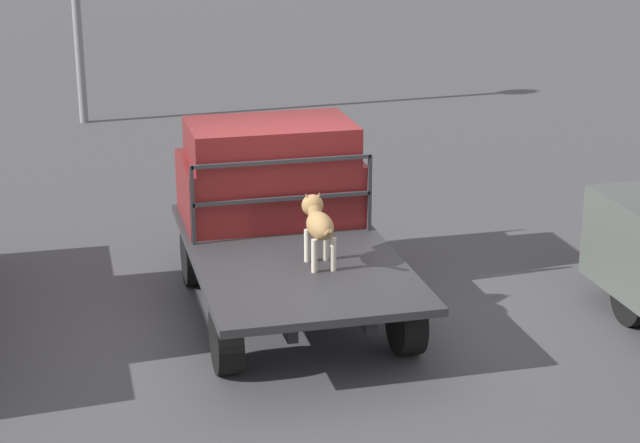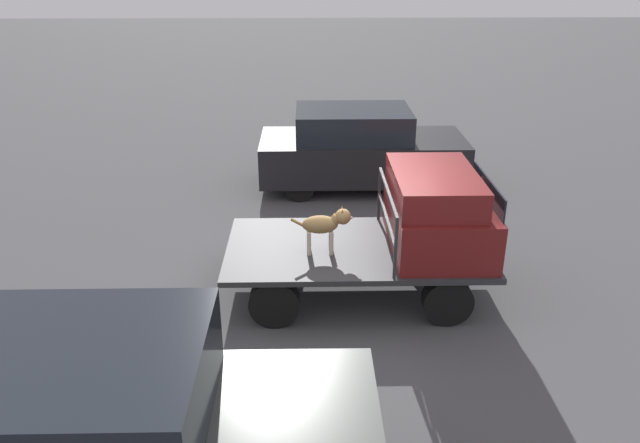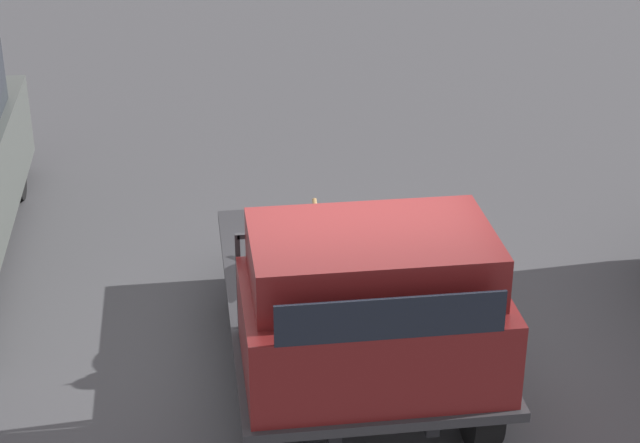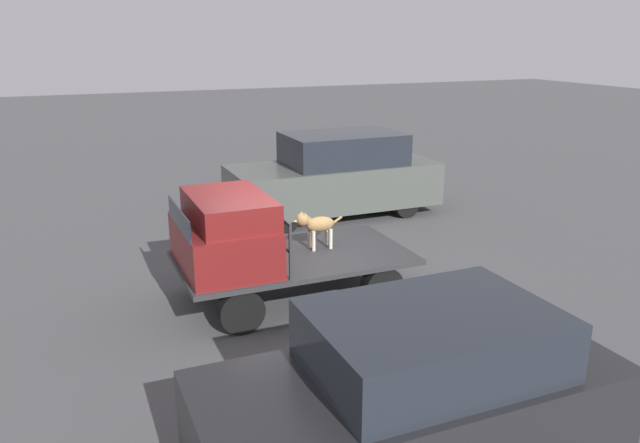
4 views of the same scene
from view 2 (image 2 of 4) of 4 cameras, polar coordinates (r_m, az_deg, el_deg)
name	(u,v)px [view 2 (image 2 of 4)]	position (r m, az deg, el deg)	size (l,w,h in m)	color
ground_plane	(356,290)	(9.38, 3.28, -6.31)	(80.00, 80.00, 0.00)	#474749
flatbed_truck	(357,257)	(9.12, 3.36, -3.30)	(3.76, 2.09, 0.74)	black
truck_cab	(437,211)	(8.98, 10.66, 0.91)	(1.35, 1.97, 1.12)	maroon
truck_headboard	(387,209)	(8.84, 6.15, 1.13)	(0.04, 1.97, 0.86)	#2D2D30
dog	(327,224)	(8.67, 0.60, -0.22)	(0.89, 0.26, 0.69)	beige
parked_sedan	(360,149)	(13.15, 3.68, 6.64)	(4.25, 1.83, 1.68)	black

